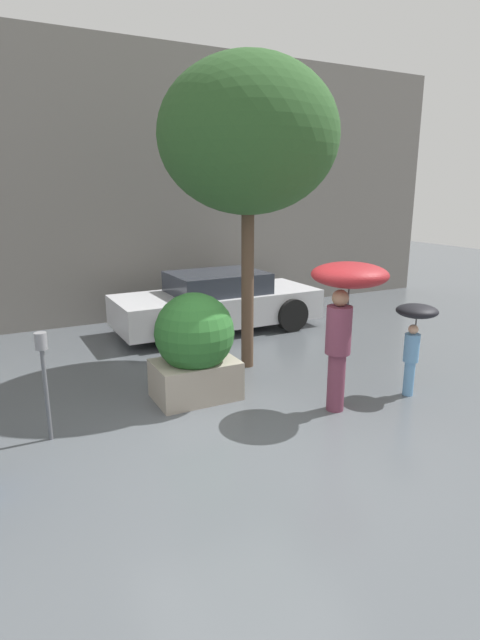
# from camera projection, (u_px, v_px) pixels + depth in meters

# --- Properties ---
(ground_plane) EXTENTS (40.00, 40.00, 0.00)m
(ground_plane) POSITION_uv_depth(u_px,v_px,m) (243.00, 443.00, 5.96)
(ground_plane) COLOR #51565B
(building_facade) EXTENTS (18.00, 0.30, 6.00)m
(building_facade) POSITION_uv_depth(u_px,v_px,m) (105.00, 186.00, 10.79)
(building_facade) COLOR gray
(building_facade) RESTS_ON ground
(planter_box) EXTENTS (1.18, 1.13, 1.55)m
(planter_box) POSITION_uv_depth(u_px,v_px,m) (195.00, 345.00, 7.05)
(planter_box) COLOR #9E9384
(planter_box) RESTS_ON ground
(person_adult) EXTENTS (1.01, 1.01, 2.02)m
(person_adult) POSITION_uv_depth(u_px,v_px,m) (346.00, 295.00, 6.52)
(person_adult) COLOR brown
(person_adult) RESTS_ON ground
(person_child) EXTENTS (0.59, 0.59, 1.35)m
(person_child) POSITION_uv_depth(u_px,v_px,m) (415.00, 327.00, 7.14)
(person_child) COLOR #669ED1
(person_child) RESTS_ON ground
(parked_car_near) EXTENTS (4.36, 1.97, 1.25)m
(parked_car_near) POSITION_uv_depth(u_px,v_px,m) (217.00, 303.00, 10.63)
(parked_car_near) COLOR silver
(parked_car_near) RESTS_ON ground
(street_tree) EXTENTS (2.79, 2.79, 4.91)m
(street_tree) POSITION_uv_depth(u_px,v_px,m) (248.00, 137.00, 7.62)
(street_tree) COLOR brown
(street_tree) RESTS_ON ground
(parking_meter) EXTENTS (0.14, 0.14, 1.34)m
(parking_meter) POSITION_uv_depth(u_px,v_px,m) (43.00, 364.00, 5.80)
(parking_meter) COLOR #595B60
(parking_meter) RESTS_ON ground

